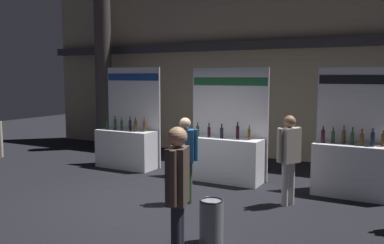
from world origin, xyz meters
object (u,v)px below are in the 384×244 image
Objects in this scene: exhibitor_booth_2 at (352,164)px; visitor_5 at (289,152)px; exhibitor_booth_0 at (127,144)px; visitor_2 at (178,188)px; exhibitor_booth_1 at (224,154)px; visitor_1 at (185,154)px; trash_bin at (211,221)px.

exhibitor_booth_2 reaches higher than visitor_5.
exhibitor_booth_0 is 1.45× the size of visitor_2.
visitor_1 is at bearing -88.32° from exhibitor_booth_1.
exhibitor_booth_1 is at bearing -92.30° from visitor_5.
trash_bin is (1.28, -3.27, -0.30)m from exhibitor_booth_1.
visitor_5 is at bearing -128.01° from exhibitor_booth_2.
visitor_5 is at bearing -24.18° from visitor_2.
exhibitor_booth_1 is 2.08m from visitor_5.
exhibitor_booth_1 is (2.72, -0.05, -0.00)m from exhibitor_booth_0.
exhibitor_booth_2 is 1.54m from visitor_5.
visitor_2 reaches higher than trash_bin.
exhibitor_booth_2 is at bearing 2.57° from exhibitor_booth_1.
visitor_1 is at bearing -36.04° from visitor_5.
visitor_5 is (0.48, 2.21, 0.66)m from trash_bin.
trash_bin is 0.36× the size of visitor_2.
exhibitor_booth_0 reaches higher than visitor_1.
exhibitor_booth_2 is (2.68, 0.12, 0.02)m from exhibitor_booth_1.
exhibitor_booth_2 is 3.30m from visitor_1.
exhibitor_booth_0 reaches higher than exhibitor_booth_2.
visitor_2 is 3.23m from visitor_5.
exhibitor_booth_0 is at bearing 140.30° from trash_bin.
visitor_2 is 1.07× the size of visitor_5.
visitor_1 is (2.78, -1.90, 0.31)m from exhibitor_booth_0.
exhibitor_booth_0 is 5.21m from trash_bin.
exhibitor_booth_1 is at bearing -0.99° from exhibitor_booth_0.
exhibitor_booth_1 is 1.44× the size of visitor_2.
exhibitor_booth_0 is at bearing -179.22° from exhibitor_booth_2.
trash_bin is at bearing -112.42° from exhibitor_booth_2.
trash_bin is (-1.40, -3.39, -0.31)m from exhibitor_booth_2.
exhibitor_booth_0 is at bearing 179.01° from exhibitor_booth_1.
exhibitor_booth_1 is 3.53m from trash_bin.
visitor_1 is 0.97× the size of visitor_5.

